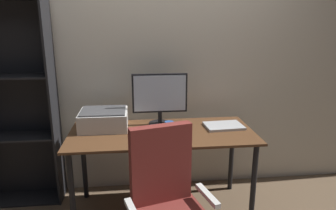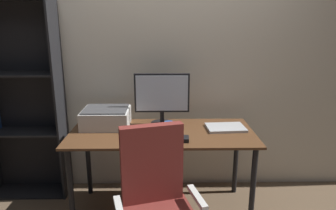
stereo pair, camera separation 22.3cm
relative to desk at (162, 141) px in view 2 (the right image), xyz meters
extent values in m
plane|color=brown|center=(0.00, 0.00, -0.65)|extent=(12.00, 12.00, 0.00)
cube|color=beige|center=(0.00, 0.52, 0.65)|extent=(6.40, 0.10, 2.60)
cube|color=#56351E|center=(0.00, 0.00, 0.08)|extent=(1.53, 0.69, 0.02)
cylinder|color=black|center=(-0.71, -0.29, -0.29)|extent=(0.04, 0.04, 0.72)
cylinder|color=black|center=(0.71, -0.29, -0.29)|extent=(0.04, 0.04, 0.72)
cylinder|color=black|center=(-0.71, 0.29, -0.29)|extent=(0.04, 0.04, 0.72)
cylinder|color=black|center=(0.71, 0.29, -0.29)|extent=(0.04, 0.04, 0.72)
cylinder|color=black|center=(0.00, 0.21, 0.09)|extent=(0.20, 0.20, 0.01)
cylinder|color=black|center=(0.00, 0.21, 0.15)|extent=(0.04, 0.04, 0.10)
cube|color=black|center=(0.00, 0.21, 0.37)|extent=(0.48, 0.03, 0.34)
cube|color=silver|center=(0.00, 0.19, 0.37)|extent=(0.45, 0.01, 0.31)
cube|color=#B7BABC|center=(-0.04, -0.20, 0.10)|extent=(0.29, 0.12, 0.02)
cube|color=black|center=(0.18, -0.21, 0.10)|extent=(0.06, 0.10, 0.03)
cylinder|color=#285193|center=(0.06, -0.02, 0.13)|extent=(0.07, 0.07, 0.09)
cube|color=#285193|center=(0.10, -0.02, 0.14)|extent=(0.02, 0.01, 0.05)
cube|color=#B7BABC|center=(0.54, 0.06, 0.10)|extent=(0.33, 0.25, 0.02)
cube|color=silver|center=(-0.49, 0.15, 0.16)|extent=(0.40, 0.34, 0.15)
cube|color=#424244|center=(-0.49, 0.15, 0.24)|extent=(0.37, 0.31, 0.01)
cube|color=maroon|center=(-0.06, -0.61, 0.10)|extent=(0.40, 0.17, 0.52)
cube|color=silver|center=(-0.24, -0.86, -0.07)|extent=(0.11, 0.26, 0.03)
cube|color=silver|center=(0.22, -0.73, -0.07)|extent=(0.11, 0.26, 0.03)
cube|color=black|center=(-0.93, 0.31, 0.25)|extent=(0.02, 0.28, 1.81)
cube|color=black|center=(-1.28, 0.44, 0.25)|extent=(0.73, 0.01, 1.81)
cube|color=black|center=(-1.28, 0.31, -0.65)|extent=(0.69, 0.26, 0.02)
cube|color=black|center=(-1.28, 0.31, -0.02)|extent=(0.69, 0.26, 0.02)
cube|color=black|center=(-1.28, 0.31, 0.52)|extent=(0.69, 0.26, 0.02)
cube|color=black|center=(-1.28, 0.31, 1.15)|extent=(0.69, 0.26, 0.02)
camera|label=1|loc=(-0.21, -2.39, 0.98)|focal=32.81mm
camera|label=2|loc=(0.01, -2.41, 0.98)|focal=32.81mm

